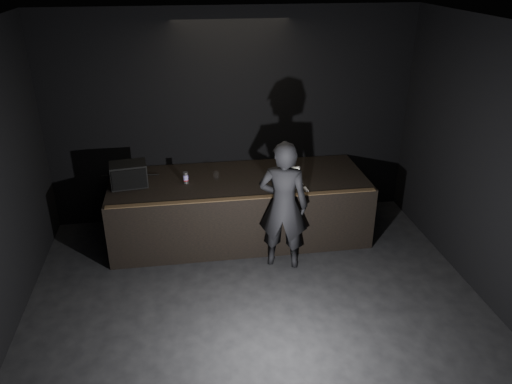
{
  "coord_description": "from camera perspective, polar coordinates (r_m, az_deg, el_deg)",
  "views": [
    {
      "loc": [
        -0.82,
        -4.37,
        4.16
      ],
      "look_at": [
        0.21,
        2.3,
        0.96
      ],
      "focal_mm": 35.0,
      "sensor_mm": 36.0,
      "label": 1
    }
  ],
  "objects": [
    {
      "name": "person",
      "position": [
        7.06,
        3.13,
        -1.57
      ],
      "size": [
        0.81,
        0.66,
        1.93
      ],
      "primitive_type": "imported",
      "rotation": [
        0.0,
        0.0,
        2.82
      ],
      "color": "black",
      "rests_on": "ground"
    },
    {
      "name": "laptop",
      "position": [
        7.72,
        4.06,
        1.6
      ],
      "size": [
        0.3,
        0.27,
        0.2
      ],
      "rotation": [
        0.0,
        0.0,
        0.01
      ],
      "color": "white",
      "rests_on": "stage_riser"
    },
    {
      "name": "beer_can",
      "position": [
        7.69,
        -8.03,
        1.63
      ],
      "size": [
        0.08,
        0.08,
        0.18
      ],
      "color": "silver",
      "rests_on": "stage_riser"
    },
    {
      "name": "plastic_cup",
      "position": [
        7.81,
        -4.56,
        1.92
      ],
      "size": [
        0.09,
        0.09,
        0.11
      ],
      "primitive_type": "cylinder",
      "color": "white",
      "rests_on": "stage_riser"
    },
    {
      "name": "cable",
      "position": [
        8.16,
        -14.19,
        1.88
      ],
      "size": [
        0.9,
        0.1,
        0.02
      ],
      "primitive_type": "cylinder",
      "rotation": [
        0.0,
        1.57,
        -0.09
      ],
      "color": "black",
      "rests_on": "stage_riser"
    },
    {
      "name": "stage_monitor",
      "position": [
        7.75,
        -14.35,
        1.94
      ],
      "size": [
        0.58,
        0.46,
        0.36
      ],
      "rotation": [
        0.0,
        0.0,
        0.13
      ],
      "color": "black",
      "rests_on": "stage_riser"
    },
    {
      "name": "room_walls",
      "position": [
        4.93,
        1.68,
        -0.28
      ],
      "size": [
        6.1,
        7.1,
        3.52
      ],
      "color": "black",
      "rests_on": "ground"
    },
    {
      "name": "ground",
      "position": [
        6.09,
        1.43,
        -17.71
      ],
      "size": [
        7.0,
        7.0,
        0.0
      ],
      "primitive_type": "plane",
      "color": "black",
      "rests_on": "ground"
    },
    {
      "name": "stage_riser",
      "position": [
        8.03,
        -1.92,
        -1.73
      ],
      "size": [
        4.0,
        1.5,
        1.0
      ],
      "primitive_type": "cube",
      "color": "black",
      "rests_on": "ground"
    },
    {
      "name": "riser_lip",
      "position": [
        7.17,
        -1.29,
        -0.69
      ],
      "size": [
        3.92,
        0.1,
        0.01
      ],
      "primitive_type": "cube",
      "color": "brown",
      "rests_on": "stage_riser"
    },
    {
      "name": "wii_remote",
      "position": [
        7.45,
        5.74,
        0.28
      ],
      "size": [
        0.05,
        0.15,
        0.03
      ],
      "primitive_type": "cube",
      "rotation": [
        0.0,
        0.0,
        0.09
      ],
      "color": "white",
      "rests_on": "stage_riser"
    }
  ]
}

